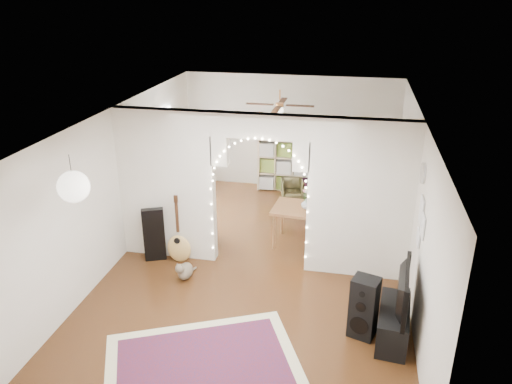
% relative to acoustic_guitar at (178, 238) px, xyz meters
% --- Properties ---
extents(floor, '(7.50, 7.50, 0.00)m').
position_rel_acoustic_guitar_xyz_m(floor, '(1.41, 0.25, -0.47)').
color(floor, black).
rests_on(floor, ground).
extents(ceiling, '(5.00, 7.50, 0.02)m').
position_rel_acoustic_guitar_xyz_m(ceiling, '(1.41, 0.25, 2.23)').
color(ceiling, white).
rests_on(ceiling, wall_back).
extents(wall_back, '(5.00, 0.02, 2.70)m').
position_rel_acoustic_guitar_xyz_m(wall_back, '(1.41, 4.00, 0.88)').
color(wall_back, silver).
rests_on(wall_back, floor).
extents(wall_front, '(5.00, 0.02, 2.70)m').
position_rel_acoustic_guitar_xyz_m(wall_front, '(1.41, -3.50, 0.88)').
color(wall_front, silver).
rests_on(wall_front, floor).
extents(wall_left, '(0.02, 7.50, 2.70)m').
position_rel_acoustic_guitar_xyz_m(wall_left, '(-1.09, 0.25, 0.88)').
color(wall_left, silver).
rests_on(wall_left, floor).
extents(wall_right, '(0.02, 7.50, 2.70)m').
position_rel_acoustic_guitar_xyz_m(wall_right, '(3.91, 0.25, 0.88)').
color(wall_right, silver).
rests_on(wall_right, floor).
extents(divider_wall, '(5.00, 0.20, 2.70)m').
position_rel_acoustic_guitar_xyz_m(divider_wall, '(1.41, 0.25, 0.95)').
color(divider_wall, silver).
rests_on(divider_wall, floor).
extents(fairy_lights, '(1.64, 0.04, 1.60)m').
position_rel_acoustic_guitar_xyz_m(fairy_lights, '(1.41, 0.12, 1.08)').
color(fairy_lights, '#FFEABF').
rests_on(fairy_lights, divider_wall).
extents(window, '(0.04, 1.20, 1.40)m').
position_rel_acoustic_guitar_xyz_m(window, '(-1.06, 2.05, 1.03)').
color(window, white).
rests_on(window, wall_left).
extents(wall_clock, '(0.03, 0.31, 0.31)m').
position_rel_acoustic_guitar_xyz_m(wall_clock, '(3.89, -0.35, 1.63)').
color(wall_clock, white).
rests_on(wall_clock, wall_right).
extents(picture_frames, '(0.02, 0.50, 0.70)m').
position_rel_acoustic_guitar_xyz_m(picture_frames, '(3.89, -0.75, 1.03)').
color(picture_frames, white).
rests_on(picture_frames, wall_right).
extents(paper_lantern, '(0.40, 0.40, 0.40)m').
position_rel_acoustic_guitar_xyz_m(paper_lantern, '(-0.49, -2.15, 1.78)').
color(paper_lantern, white).
rests_on(paper_lantern, ceiling).
extents(ceiling_fan, '(1.10, 1.10, 0.30)m').
position_rel_acoustic_guitar_xyz_m(ceiling_fan, '(1.41, 2.25, 1.93)').
color(ceiling_fan, '#C88442').
rests_on(ceiling_fan, ceiling).
extents(area_rug, '(3.02, 2.72, 0.02)m').
position_rel_acoustic_guitar_xyz_m(area_rug, '(1.20, -2.48, -0.47)').
color(area_rug, maroon).
rests_on(area_rug, floor).
extents(guitar_case, '(0.40, 0.26, 0.99)m').
position_rel_acoustic_guitar_xyz_m(guitar_case, '(-0.45, 0.00, 0.02)').
color(guitar_case, black).
rests_on(guitar_case, floor).
extents(acoustic_guitar, '(0.44, 0.17, 1.09)m').
position_rel_acoustic_guitar_xyz_m(acoustic_guitar, '(0.00, 0.00, 0.00)').
color(acoustic_guitar, tan).
rests_on(acoustic_guitar, floor).
extents(tabby_cat, '(0.32, 0.57, 0.37)m').
position_rel_acoustic_guitar_xyz_m(tabby_cat, '(0.28, -0.52, -0.32)').
color(tabby_cat, brown).
rests_on(tabby_cat, floor).
extents(floor_speaker, '(0.43, 0.40, 0.91)m').
position_rel_acoustic_guitar_xyz_m(floor_speaker, '(3.19, -1.41, -0.02)').
color(floor_speaker, black).
rests_on(floor_speaker, floor).
extents(media_console, '(0.50, 1.03, 0.50)m').
position_rel_acoustic_guitar_xyz_m(media_console, '(3.61, -1.41, -0.22)').
color(media_console, black).
rests_on(media_console, floor).
extents(tv, '(0.25, 1.08, 0.62)m').
position_rel_acoustic_guitar_xyz_m(tv, '(3.61, -1.41, 0.34)').
color(tv, black).
rests_on(tv, media_console).
extents(bookcase, '(1.70, 0.92, 1.70)m').
position_rel_acoustic_guitar_xyz_m(bookcase, '(1.53, 3.75, 0.37)').
color(bookcase, beige).
rests_on(bookcase, floor).
extents(dining_table, '(1.27, 0.91, 0.76)m').
position_rel_acoustic_guitar_xyz_m(dining_table, '(2.11, 1.08, 0.21)').
color(dining_table, brown).
rests_on(dining_table, floor).
extents(flower_vase, '(0.20, 0.20, 0.19)m').
position_rel_acoustic_guitar_xyz_m(flower_vase, '(2.11, 1.08, 0.38)').
color(flower_vase, white).
rests_on(flower_vase, dining_table).
extents(dining_chair_left, '(0.63, 0.65, 0.54)m').
position_rel_acoustic_guitar_xyz_m(dining_chair_left, '(0.14, 0.76, -0.21)').
color(dining_chair_left, '#484124').
rests_on(dining_chair_left, floor).
extents(dining_chair_right, '(0.58, 0.59, 0.45)m').
position_rel_acoustic_guitar_xyz_m(dining_chair_right, '(1.58, 3.29, -0.25)').
color(dining_chair_right, '#484124').
rests_on(dining_chair_right, floor).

